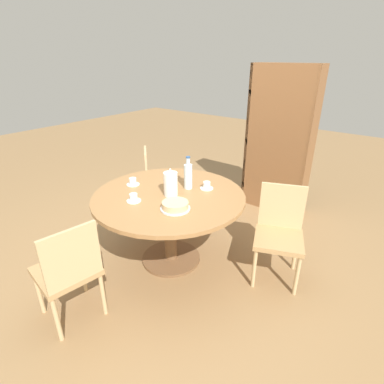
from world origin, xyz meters
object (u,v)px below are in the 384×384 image
Objects in this scene: coffee_pot at (171,183)px; cake_main at (175,206)px; cup_a at (207,186)px; cup_c at (134,198)px; chair_a at (68,270)px; bookshelf at (279,142)px; cup_b at (133,182)px; chair_b at (279,231)px; water_bottle at (188,176)px; chair_c at (158,180)px.

coffee_pot is 0.30m from cake_main.
coffee_pot is at bearing -119.21° from cup_a.
chair_a is at bearing -85.68° from cup_c.
cake_main is (0.33, 0.83, 0.30)m from chair_a.
cup_b is at bearing 67.23° from bookshelf.
chair_a reaches higher than cup_a.
cake_main is (-0.68, -0.63, 0.30)m from chair_b.
cup_a is at bearing 167.54° from chair_b.
cup_b is (-0.46, -0.05, -0.09)m from coffee_pot.
cake_main is 0.40m from cup_c.
water_bottle is (0.15, 1.24, 0.40)m from chair_a.
water_bottle reaches higher than coffee_pot.
water_bottle is at bearing -146.68° from cup_a.
bookshelf is 1.42m from cup_a.
water_bottle is 0.57m from cup_c.
chair_a is 1.07m from cup_b.
bookshelf reaches higher than chair_b.
coffee_pot reaches higher than cup_c.
water_bottle is at bearing 80.19° from bookshelf.
cup_a is (0.18, 0.32, -0.09)m from coffee_pot.
cup_a is 0.74m from cup_b.
bookshelf is 2.09m from cup_c.
cup_c is at bearing -166.88° from chair_a.
cup_c reaches higher than cake_main.
chair_c reaches higher than cup_c.
water_bottle is 0.21m from cup_a.
bookshelf is 5.72× the size of water_bottle.
cup_b is (-0.34, 0.97, 0.30)m from chair_a.
bookshelf is 14.35× the size of cup_b.
chair_b is 1.34m from cup_c.
water_bottle reaches higher than cake_main.
bookshelf is 1.75m from coffee_pot.
coffee_pot is 2.04× the size of cup_c.
chair_b is 1.49m from bookshelf.
cake_main is at bearing -41.68° from coffee_pot.
water_bottle is at bearing 82.89° from coffee_pot.
water_bottle is at bearing 29.18° from cup_b.
chair_a is at bearing -102.54° from cup_a.
bookshelf is at bearing -92.30° from chair_c.
bookshelf is at bearing 93.11° from chair_b.
chair_a is 1.41m from cup_a.
chair_a is 6.82× the size of cup_a.
chair_c is 6.82× the size of cup_c.
chair_b is at bearing 115.35° from bookshelf.
chair_a is 0.95m from cake_main.
chair_b reaches higher than cake_main.
water_bottle is (0.84, -0.44, 0.40)m from chair_c.
bookshelf is at bearing 67.23° from cup_b.
cup_b and cup_c have the same top height.
cup_b is at bearing 177.79° from chair_b.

